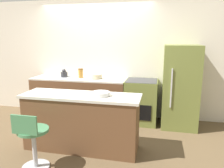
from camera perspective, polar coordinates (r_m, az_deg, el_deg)
The scene contains 11 objects.
ground_plane at distance 4.69m, azimuth -6.18°, elevation -10.18°, with size 14.00×14.00×0.00m, color brown.
wall_back at distance 5.04m, azimuth -3.96°, elevation 6.65°, with size 8.00×0.06×2.60m.
back_counter at distance 4.96m, azimuth -8.45°, elevation -3.53°, with size 2.08×0.65×0.91m.
kitchen_island at distance 3.57m, azimuth -7.97°, elevation -9.72°, with size 1.87×0.58×0.90m.
oven_range at distance 4.66m, azimuth 7.62°, elevation -4.51°, with size 0.65×0.66×0.91m.
refrigerator at distance 4.54m, azimuth 17.37°, elevation -0.65°, with size 0.68×0.74×1.63m.
stool_chair at distance 3.20m, azimuth -20.01°, elevation -13.84°, with size 0.42×0.42×0.83m.
kettle at distance 5.00m, azimuth -12.42°, elevation 2.63°, with size 0.15×0.15×0.18m.
mixing_bowl at distance 4.74m, azimuth -4.10°, elevation 2.06°, with size 0.24×0.24×0.09m.
canister_jar at distance 4.84m, azimuth -8.18°, elevation 2.84°, with size 0.11×0.11×0.20m.
fruit_bowl at distance 3.33m, azimuth -2.93°, elevation -2.57°, with size 0.27×0.27×0.06m.
Camera 1 is at (1.43, -4.11, 1.77)m, focal length 35.00 mm.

